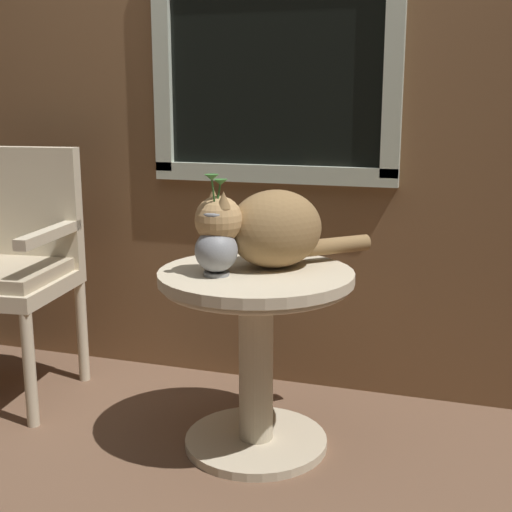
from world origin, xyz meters
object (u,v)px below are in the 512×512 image
object	(u,v)px
wicker_side_table	(256,327)
cat	(269,228)
wicker_chair	(6,258)
pewter_vase_with_ivy	(216,245)

from	to	relation	value
wicker_side_table	cat	bearing A→B (deg)	64.76
wicker_chair	cat	bearing A→B (deg)	-4.60
cat	wicker_chair	bearing A→B (deg)	175.40
wicker_side_table	pewter_vase_with_ivy	size ratio (longest dim) A/B	1.98
wicker_chair	wicker_side_table	bearing A→B (deg)	-7.75
wicker_side_table	wicker_chair	world-z (taller)	wicker_chair
cat	pewter_vase_with_ivy	bearing A→B (deg)	-130.63
wicker_side_table	cat	size ratio (longest dim) A/B	1.27
wicker_side_table	wicker_chair	size ratio (longest dim) A/B	0.66
wicker_chair	cat	world-z (taller)	wicker_chair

